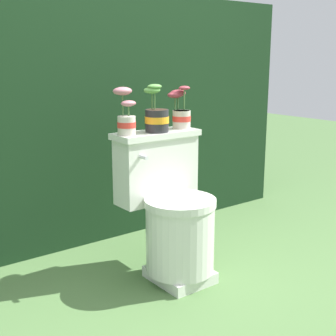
{
  "coord_description": "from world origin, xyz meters",
  "views": [
    {
      "loc": [
        -1.36,
        -1.67,
        1.11
      ],
      "look_at": [
        0.01,
        0.14,
        0.57
      ],
      "focal_mm": 50.0,
      "sensor_mm": 36.0,
      "label": 1
    }
  ],
  "objects_px": {
    "potted_plant_left": "(126,116)",
    "potted_plant_midleft": "(156,116)",
    "toilet": "(172,213)",
    "potted_plant_middle": "(180,111)"
  },
  "relations": [
    {
      "from": "potted_plant_left",
      "to": "potted_plant_midleft",
      "type": "bearing_deg",
      "value": -5.57
    },
    {
      "from": "toilet",
      "to": "potted_plant_middle",
      "type": "distance_m",
      "value": 0.54
    },
    {
      "from": "toilet",
      "to": "potted_plant_midleft",
      "type": "distance_m",
      "value": 0.5
    },
    {
      "from": "potted_plant_left",
      "to": "potted_plant_midleft",
      "type": "relative_size",
      "value": 0.96
    },
    {
      "from": "potted_plant_left",
      "to": "potted_plant_midleft",
      "type": "height_order",
      "value": "potted_plant_midleft"
    },
    {
      "from": "toilet",
      "to": "potted_plant_left",
      "type": "xyz_separation_m",
      "value": [
        -0.18,
        0.13,
        0.49
      ]
    },
    {
      "from": "toilet",
      "to": "potted_plant_middle",
      "type": "xyz_separation_m",
      "value": [
        0.17,
        0.14,
        0.49
      ]
    },
    {
      "from": "potted_plant_middle",
      "to": "potted_plant_left",
      "type": "bearing_deg",
      "value": -177.93
    },
    {
      "from": "potted_plant_left",
      "to": "potted_plant_midleft",
      "type": "distance_m",
      "value": 0.17
    },
    {
      "from": "potted_plant_left",
      "to": "potted_plant_midleft",
      "type": "xyz_separation_m",
      "value": [
        0.17,
        -0.02,
        -0.01
      ]
    }
  ]
}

